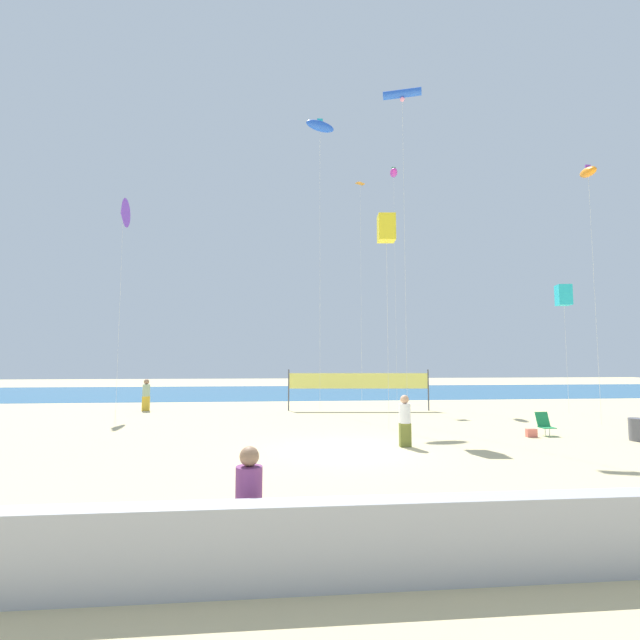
# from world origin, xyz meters

# --- Properties ---
(ground_plane) EXTENTS (120.00, 120.00, 0.00)m
(ground_plane) POSITION_xyz_m (0.00, 0.00, 0.00)
(ground_plane) COLOR #D1BC89
(ocean_band) EXTENTS (120.00, 20.00, 0.01)m
(ocean_band) POSITION_xyz_m (0.00, 28.10, 0.00)
(ocean_band) COLOR #28608C
(ocean_band) RESTS_ON ground
(boardwalk_ledge) EXTENTS (28.00, 0.44, 1.08)m
(boardwalk_ledge) POSITION_xyz_m (0.00, -9.03, 0.54)
(boardwalk_ledge) COLOR #A8A8AD
(boardwalk_ledge) RESTS_ON ground
(mother_figure) EXTENTS (0.39, 0.39, 1.69)m
(mother_figure) POSITION_xyz_m (-2.75, -8.38, 0.90)
(mother_figure) COLOR navy
(mother_figure) RESTS_ON ground
(toddler_figure) EXTENTS (0.19, 0.19, 0.85)m
(toddler_figure) POSITION_xyz_m (-2.40, -8.25, 0.45)
(toddler_figure) COLOR maroon
(toddler_figure) RESTS_ON ground
(beachgoer_sage_shirt) EXTENTS (0.42, 0.42, 1.84)m
(beachgoer_sage_shirt) POSITION_xyz_m (-9.91, 12.71, 0.98)
(beachgoer_sage_shirt) COLOR gold
(beachgoer_sage_shirt) RESTS_ON ground
(beachgoer_white_shirt) EXTENTS (0.40, 0.40, 1.75)m
(beachgoer_white_shirt) POSITION_xyz_m (2.04, 0.32, 0.93)
(beachgoer_white_shirt) COLOR olive
(beachgoer_white_shirt) RESTS_ON ground
(folding_beach_chair) EXTENTS (0.52, 0.65, 0.89)m
(folding_beach_chair) POSITION_xyz_m (8.18, 2.14, 0.47)
(folding_beach_chair) COLOR #1E8C4C
(folding_beach_chair) RESTS_ON ground
(trash_barrel) EXTENTS (0.63, 0.63, 0.82)m
(trash_barrel) POSITION_xyz_m (10.86, 0.61, 0.41)
(trash_barrel) COLOR #595960
(trash_barrel) RESTS_ON ground
(volleyball_net) EXTENTS (8.27, 0.86, 2.40)m
(volleyball_net) POSITION_xyz_m (2.50, 11.64, 1.64)
(volleyball_net) COLOR #4C4C51
(volleyball_net) RESTS_ON ground
(beach_handbag) EXTENTS (0.39, 0.20, 0.31)m
(beach_handbag) POSITION_xyz_m (7.41, 1.78, 0.16)
(beach_handbag) COLOR #EA7260
(beach_handbag) RESTS_ON ground
(kite_cyan_box) EXTENTS (0.88, 0.88, 7.21)m
(kite_cyan_box) POSITION_xyz_m (13.88, 9.09, 6.62)
(kite_cyan_box) COLOR silver
(kite_cyan_box) RESTS_ON ground
(kite_blue_inflatable) EXTENTS (1.85, 0.67, 17.77)m
(kite_blue_inflatable) POSITION_xyz_m (0.22, 11.62, 17.25)
(kite_blue_inflatable) COLOR silver
(kite_blue_inflatable) RESTS_ON ground
(kite_yellow_box) EXTENTS (0.81, 0.81, 9.37)m
(kite_yellow_box) POSITION_xyz_m (2.47, 4.29, 8.77)
(kite_yellow_box) COLOR silver
(kite_yellow_box) RESTS_ON ground
(kite_magenta_inflatable) EXTENTS (0.87, 1.66, 17.17)m
(kite_magenta_inflatable) POSITION_xyz_m (6.19, 16.80, 16.70)
(kite_magenta_inflatable) COLOR silver
(kite_magenta_inflatable) RESTS_ON ground
(kite_orange_diamond) EXTENTS (0.86, 0.86, 15.90)m
(kite_orange_diamond) POSITION_xyz_m (3.63, 16.50, 15.46)
(kite_orange_diamond) COLOR silver
(kite_orange_diamond) RESTS_ON ground
(kite_violet_delta) EXTENTS (0.36, 1.79, 12.86)m
(kite_violet_delta) POSITION_xyz_m (-11.76, 13.22, 11.96)
(kite_violet_delta) COLOR silver
(kite_violet_delta) RESTS_ON ground
(kite_orange_inflatable) EXTENTS (0.66, 1.41, 12.26)m
(kite_orange_inflatable) POSITION_xyz_m (12.42, 4.61, 11.86)
(kite_orange_inflatable) COLOR silver
(kite_orange_inflatable) RESTS_ON ground
(kite_blue_tube) EXTENTS (1.91, 0.97, 16.40)m
(kite_blue_tube) POSITION_xyz_m (3.80, 6.05, 16.13)
(kite_blue_tube) COLOR silver
(kite_blue_tube) RESTS_ON ground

